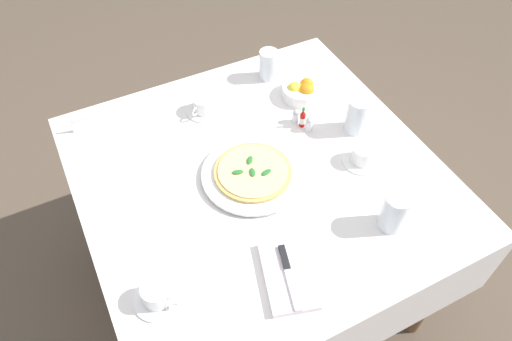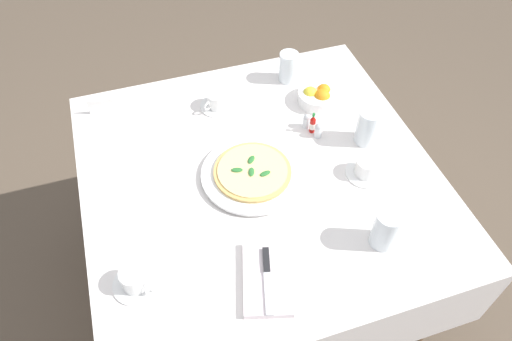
# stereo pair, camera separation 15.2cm
# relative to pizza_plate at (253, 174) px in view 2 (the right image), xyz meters

# --- Properties ---
(ground_plane) EXTENTS (8.00, 8.00, 0.00)m
(ground_plane) POSITION_rel_pizza_plate_xyz_m (-0.01, 0.03, -0.74)
(ground_plane) COLOR brown
(dining_table) EXTENTS (1.12, 1.12, 0.73)m
(dining_table) POSITION_rel_pizza_plate_xyz_m (-0.01, 0.03, -0.14)
(dining_table) COLOR white
(dining_table) RESTS_ON ground_plane
(pizza_plate) EXTENTS (0.33, 0.33, 0.02)m
(pizza_plate) POSITION_rel_pizza_plate_xyz_m (0.00, 0.00, 0.00)
(pizza_plate) COLOR white
(pizza_plate) RESTS_ON dining_table
(pizza) EXTENTS (0.25, 0.25, 0.02)m
(pizza) POSITION_rel_pizza_plate_xyz_m (-0.00, -0.00, 0.01)
(pizza) COLOR #DBAD60
(pizza) RESTS_ON pizza_plate
(coffee_cup_right_edge) EXTENTS (0.13, 0.13, 0.06)m
(coffee_cup_right_edge) POSITION_rel_pizza_plate_xyz_m (-0.36, -0.02, 0.02)
(coffee_cup_right_edge) COLOR white
(coffee_cup_right_edge) RESTS_ON dining_table
(coffee_cup_far_right) EXTENTS (0.13, 0.13, 0.06)m
(coffee_cup_far_right) POSITION_rel_pizza_plate_xyz_m (0.10, 0.35, 0.02)
(coffee_cup_far_right) COLOR white
(coffee_cup_far_right) RESTS_ON dining_table
(coffee_cup_near_left) EXTENTS (0.13, 0.13, 0.06)m
(coffee_cup_near_left) POSITION_rel_pizza_plate_xyz_m (0.27, -0.41, 0.02)
(coffee_cup_near_left) COLOR white
(coffee_cup_near_left) RESTS_ON dining_table
(water_glass_far_left) EXTENTS (0.08, 0.08, 0.13)m
(water_glass_far_left) POSITION_rel_pizza_plate_xyz_m (-0.03, 0.41, 0.05)
(water_glass_far_left) COLOR white
(water_glass_far_left) RESTS_ON dining_table
(water_glass_back_corner) EXTENTS (0.08, 0.08, 0.13)m
(water_glass_back_corner) POSITION_rel_pizza_plate_xyz_m (0.35, 0.28, 0.05)
(water_glass_back_corner) COLOR white
(water_glass_back_corner) RESTS_ON dining_table
(water_glass_left_edge) EXTENTS (0.07, 0.07, 0.12)m
(water_glass_left_edge) POSITION_rel_pizza_plate_xyz_m (-0.42, 0.28, 0.04)
(water_glass_left_edge) COLOR white
(water_glass_left_edge) RESTS_ON dining_table
(napkin_folded) EXTENTS (0.25, 0.19, 0.02)m
(napkin_folded) POSITION_rel_pizza_plate_xyz_m (0.36, -0.07, -0.00)
(napkin_folded) COLOR white
(napkin_folded) RESTS_ON dining_table
(dinner_knife) EXTENTS (0.19, 0.07, 0.01)m
(dinner_knife) POSITION_rel_pizza_plate_xyz_m (0.37, -0.07, 0.01)
(dinner_knife) COLOR silver
(dinner_knife) RESTS_ON napkin_folded
(citrus_bowl) EXTENTS (0.15, 0.15, 0.07)m
(citrus_bowl) POSITION_rel_pizza_plate_xyz_m (-0.27, 0.34, 0.02)
(citrus_bowl) COLOR white
(citrus_bowl) RESTS_ON dining_table
(hot_sauce_bottle) EXTENTS (0.02, 0.02, 0.08)m
(hot_sauce_bottle) POSITION_rel_pizza_plate_xyz_m (-0.13, 0.26, 0.02)
(hot_sauce_bottle) COLOR #B7140F
(hot_sauce_bottle) RESTS_ON dining_table
(salt_shaker) EXTENTS (0.03, 0.03, 0.06)m
(salt_shaker) POSITION_rel_pizza_plate_xyz_m (-0.10, 0.27, 0.01)
(salt_shaker) COLOR white
(salt_shaker) RESTS_ON dining_table
(pepper_shaker) EXTENTS (0.03, 0.03, 0.06)m
(pepper_shaker) POSITION_rel_pizza_plate_xyz_m (-0.16, 0.25, 0.01)
(pepper_shaker) COLOR white
(pepper_shaker) RESTS_ON dining_table
(menu_card) EXTENTS (0.02, 0.09, 0.06)m
(menu_card) POSITION_rel_pizza_plate_xyz_m (-0.45, -0.43, 0.02)
(menu_card) COLOR white
(menu_card) RESTS_ON dining_table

